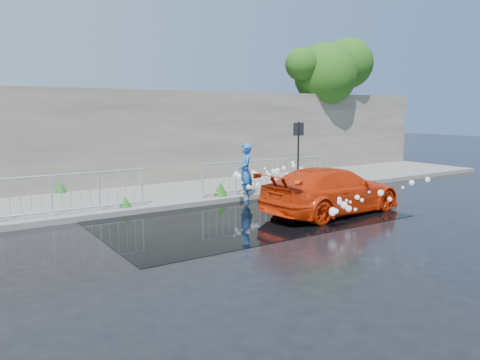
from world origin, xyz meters
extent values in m
plane|color=black|center=(0.00, 0.00, 0.00)|extent=(90.00, 90.00, 0.00)
cube|color=#5B5B56|center=(0.00, 5.00, 0.07)|extent=(30.00, 4.00, 0.15)
cube|color=#5B5B56|center=(0.00, 3.00, 0.08)|extent=(30.00, 0.25, 0.16)
cube|color=#545047|center=(0.00, 7.20, 1.90)|extent=(30.00, 0.60, 3.50)
cube|color=black|center=(0.50, 1.00, 0.01)|extent=(8.00, 5.00, 0.01)
cylinder|color=black|center=(4.20, 3.10, 1.25)|extent=(0.06, 0.06, 2.50)
cube|color=black|center=(4.20, 3.10, 2.25)|extent=(0.45, 0.04, 0.45)
cylinder|color=#332114|center=(10.00, 8.20, 2.50)|extent=(0.36, 0.36, 5.00)
sphere|color=#13410F|center=(9.50, 7.40, 4.60)|extent=(3.03, 3.03, 3.03)
sphere|color=#13410F|center=(11.00, 7.40, 5.20)|extent=(2.48, 2.48, 2.48)
sphere|color=#13410F|center=(8.00, 7.40, 5.00)|extent=(1.54, 1.54, 1.54)
cylinder|color=silver|center=(-1.50, 3.35, 0.70)|extent=(0.05, 0.05, 1.10)
cylinder|color=silver|center=(-4.00, 3.35, 1.22)|extent=(5.00, 0.04, 0.04)
cylinder|color=silver|center=(-4.00, 3.35, 0.27)|extent=(5.00, 0.04, 0.04)
cylinder|color=silver|center=(0.50, 3.35, 0.70)|extent=(0.05, 0.05, 1.10)
cylinder|color=silver|center=(5.50, 3.35, 0.70)|extent=(0.05, 0.05, 1.10)
cylinder|color=silver|center=(3.00, 3.35, 1.22)|extent=(5.00, 0.04, 0.04)
cylinder|color=silver|center=(3.00, 3.35, 0.27)|extent=(5.00, 0.04, 0.04)
cone|color=#215115|center=(-2.00, 3.40, 0.30)|extent=(0.36, 0.36, 0.30)
cone|color=#215115|center=(1.20, 3.40, 0.38)|extent=(0.44, 0.44, 0.45)
cone|color=#215115|center=(4.80, 3.40, 0.29)|extent=(0.38, 0.38, 0.28)
cone|color=#215115|center=(-3.00, 6.90, 0.33)|extent=(0.42, 0.42, 0.35)
cone|color=#215115|center=(6.00, 6.90, 0.28)|extent=(0.34, 0.34, 0.27)
sphere|color=white|center=(2.86, 2.52, 0.99)|extent=(0.11, 0.11, 0.11)
sphere|color=white|center=(2.15, 2.91, 0.90)|extent=(0.17, 0.17, 0.17)
sphere|color=white|center=(2.65, 2.48, 0.95)|extent=(0.17, 0.17, 0.17)
sphere|color=white|center=(2.88, 2.58, 0.95)|extent=(0.15, 0.15, 0.15)
sphere|color=white|center=(1.95, 1.15, 0.35)|extent=(0.17, 0.17, 0.17)
sphere|color=white|center=(4.11, 2.05, 0.85)|extent=(0.06, 0.06, 0.06)
sphere|color=white|center=(4.06, 1.34, 0.48)|extent=(0.11, 0.11, 0.11)
sphere|color=white|center=(1.73, 2.08, 0.65)|extent=(0.12, 0.12, 0.12)
sphere|color=white|center=(1.12, 1.69, 0.68)|extent=(0.14, 0.14, 0.14)
sphere|color=white|center=(2.38, 2.42, 0.84)|extent=(0.17, 0.17, 0.17)
sphere|color=white|center=(3.81, 2.49, 0.93)|extent=(0.13, 0.13, 0.13)
sphere|color=white|center=(4.40, 2.20, 0.91)|extent=(0.14, 0.14, 0.14)
sphere|color=white|center=(2.31, 2.38, 0.96)|extent=(0.10, 0.10, 0.10)
sphere|color=white|center=(3.23, 2.70, 0.99)|extent=(0.15, 0.15, 0.15)
sphere|color=white|center=(1.92, 2.19, 0.84)|extent=(0.06, 0.06, 0.06)
sphere|color=white|center=(2.50, 2.76, 1.02)|extent=(0.08, 0.08, 0.08)
sphere|color=white|center=(3.28, 2.58, 0.81)|extent=(0.08, 0.08, 0.08)
sphere|color=white|center=(3.95, 1.17, 0.30)|extent=(0.10, 0.10, 0.10)
sphere|color=white|center=(1.30, 2.48, 0.90)|extent=(0.17, 0.17, 0.17)
sphere|color=white|center=(3.82, 2.41, 0.91)|extent=(0.14, 0.14, 0.14)
sphere|color=white|center=(3.07, 1.11, 0.29)|extent=(0.15, 0.15, 0.15)
sphere|color=white|center=(2.78, 1.63, 0.56)|extent=(0.17, 0.17, 0.17)
sphere|color=white|center=(1.47, 1.97, 0.71)|extent=(0.06, 0.06, 0.06)
sphere|color=white|center=(1.21, 2.17, 0.74)|extent=(0.07, 0.07, 0.07)
sphere|color=white|center=(1.08, 2.40, 0.95)|extent=(0.08, 0.08, 0.08)
sphere|color=white|center=(2.18, 2.79, 0.88)|extent=(0.12, 0.12, 0.12)
sphere|color=white|center=(1.49, 2.93, 0.91)|extent=(0.14, 0.14, 0.14)
sphere|color=white|center=(4.49, 0.96, 0.34)|extent=(0.10, 0.10, 0.10)
sphere|color=white|center=(3.87, 3.02, 1.11)|extent=(0.11, 0.11, 0.11)
sphere|color=white|center=(3.52, 2.22, 0.78)|extent=(0.09, 0.09, 0.09)
sphere|color=white|center=(1.76, 1.39, 0.50)|extent=(0.06, 0.06, 0.06)
sphere|color=white|center=(2.74, 2.43, 0.88)|extent=(0.08, 0.08, 0.08)
sphere|color=white|center=(4.06, 3.17, 0.96)|extent=(0.13, 0.13, 0.13)
sphere|color=white|center=(3.86, 1.64, 0.64)|extent=(0.09, 0.09, 0.09)
sphere|color=white|center=(3.54, 1.27, 0.46)|extent=(0.08, 0.08, 0.08)
sphere|color=white|center=(2.56, -1.12, 0.34)|extent=(0.09, 0.09, 0.09)
sphere|color=white|center=(2.42, -1.02, 0.37)|extent=(0.17, 0.17, 0.17)
sphere|color=white|center=(1.74, -1.35, 0.67)|extent=(0.13, 0.13, 0.13)
sphere|color=white|center=(1.43, -1.65, 0.83)|extent=(0.10, 0.10, 0.10)
sphere|color=white|center=(2.53, -1.18, 0.68)|extent=(0.11, 0.11, 0.11)
sphere|color=white|center=(3.48, -2.11, 1.10)|extent=(0.14, 0.14, 0.14)
sphere|color=white|center=(3.91, -1.12, 0.48)|extent=(0.13, 0.13, 0.13)
sphere|color=white|center=(2.36, -1.51, 0.68)|extent=(0.10, 0.10, 0.10)
sphere|color=white|center=(1.70, -1.17, 0.43)|extent=(0.17, 0.17, 0.17)
sphere|color=white|center=(2.55, -1.57, 0.87)|extent=(0.06, 0.06, 0.06)
sphere|color=white|center=(4.26, -2.02, 1.11)|extent=(0.13, 0.13, 0.13)
sphere|color=white|center=(1.59, -1.27, 0.41)|extent=(0.18, 0.18, 0.18)
sphere|color=white|center=(1.95, -1.30, 0.56)|extent=(0.18, 0.18, 0.18)
sphere|color=white|center=(2.71, -1.79, 0.87)|extent=(0.16, 0.16, 0.16)
sphere|color=white|center=(1.46, -2.17, 0.94)|extent=(0.11, 0.11, 0.11)
sphere|color=white|center=(1.60, -1.71, 0.78)|extent=(0.07, 0.07, 0.07)
sphere|color=white|center=(1.67, -1.31, 0.44)|extent=(0.13, 0.13, 0.13)
sphere|color=white|center=(2.23, -1.24, 0.59)|extent=(0.07, 0.07, 0.07)
sphere|color=white|center=(3.90, -1.54, 0.86)|extent=(0.08, 0.08, 0.08)
imported|color=red|center=(2.82, 0.01, 0.66)|extent=(4.66, 2.19, 1.32)
imported|color=#235DB1|center=(1.90, 3.00, 0.93)|extent=(0.68, 0.80, 1.85)
camera|label=1|loc=(-6.52, -9.40, 2.91)|focal=35.00mm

